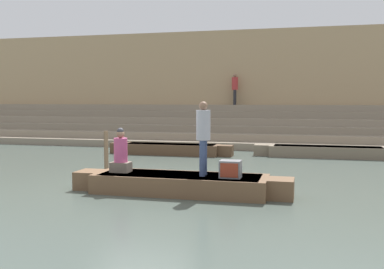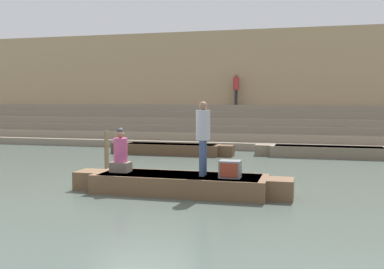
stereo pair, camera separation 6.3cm
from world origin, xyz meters
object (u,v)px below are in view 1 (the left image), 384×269
object	(u,v)px
tv_set	(230,169)
moored_boat_distant	(171,149)
moored_boat_shore	(327,151)
person_rowing	(121,154)
mooring_post	(106,152)
rowboat_main	(180,183)
person_standing	(203,133)
person_on_steps	(235,87)

from	to	relation	value
tv_set	moored_boat_distant	world-z (taller)	tv_set
tv_set	moored_boat_shore	distance (m)	8.70
person_rowing	moored_boat_shore	world-z (taller)	person_rowing
tv_set	mooring_post	xyz separation A→B (m)	(-4.29, 2.39, -0.00)
person_rowing	mooring_post	xyz separation A→B (m)	(-1.44, 2.22, -0.25)
tv_set	moored_boat_distant	xyz separation A→B (m)	(-3.81, 7.66, -0.43)
rowboat_main	person_standing	world-z (taller)	person_standing
person_rowing	moored_boat_distant	xyz separation A→B (m)	(-0.96, 7.49, -0.69)
person_rowing	moored_boat_distant	size ratio (longest dim) A/B	0.21
person_standing	tv_set	bearing A→B (deg)	-19.60
person_rowing	moored_boat_shore	xyz separation A→B (m)	(5.41, 8.14, -0.69)
person_rowing	moored_boat_shore	distance (m)	9.80
rowboat_main	person_rowing	distance (m)	1.71
person_standing	person_rowing	bearing A→B (deg)	170.13
tv_set	mooring_post	world-z (taller)	mooring_post
mooring_post	person_on_steps	bearing A→B (deg)	78.86
rowboat_main	person_on_steps	world-z (taller)	person_on_steps
person_standing	moored_boat_shore	world-z (taller)	person_standing
person_standing	person_on_steps	distance (m)	13.83
person_rowing	moored_boat_distant	distance (m)	7.59
rowboat_main	moored_boat_distant	distance (m)	7.93
person_rowing	person_on_steps	world-z (taller)	person_on_steps
rowboat_main	moored_boat_shore	size ratio (longest dim) A/B	0.94
rowboat_main	mooring_post	distance (m)	3.78
person_rowing	person_standing	bearing A→B (deg)	-11.71
person_standing	moored_boat_distant	size ratio (longest dim) A/B	0.34
rowboat_main	mooring_post	bearing A→B (deg)	143.20
person_standing	person_rowing	size ratio (longest dim) A/B	1.59
rowboat_main	tv_set	bearing A→B (deg)	-6.64
tv_set	mooring_post	bearing A→B (deg)	145.11
moored_boat_shore	mooring_post	size ratio (longest dim) A/B	4.35
moored_boat_distant	person_on_steps	distance (m)	6.97
person_standing	moored_boat_shore	size ratio (longest dim) A/B	0.31
rowboat_main	person_standing	distance (m)	1.39
person_rowing	tv_set	distance (m)	2.87
tv_set	moored_boat_distant	size ratio (longest dim) A/B	0.09
person_standing	moored_boat_distant	bearing A→B (deg)	103.54
moored_boat_shore	mooring_post	bearing A→B (deg)	-140.29
moored_boat_shore	person_on_steps	distance (m)	7.69
moored_boat_distant	mooring_post	distance (m)	5.31
rowboat_main	tv_set	world-z (taller)	tv_set
moored_boat_shore	person_on_steps	size ratio (longest dim) A/B	3.47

